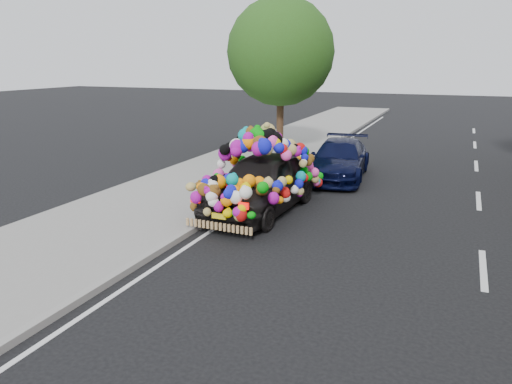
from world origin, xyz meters
TOP-DOWN VIEW (x-y plane):
  - ground at (0.00, 0.00)m, footprint 100.00×100.00m
  - sidewalk at (-4.30, 0.00)m, footprint 4.00×60.00m
  - kerb at (-2.35, 0.00)m, footprint 0.15×60.00m
  - lane_markings at (3.60, 0.00)m, footprint 6.00×50.00m
  - tree_near_sidewalk at (-3.80, 9.50)m, footprint 4.20×4.20m
  - plush_art_car at (-1.55, 1.87)m, footprint 2.29×4.59m
  - navy_sedan at (-0.59, 6.25)m, footprint 2.09×4.32m

SIDE VIEW (x-z plane):
  - ground at x=0.00m, z-range 0.00..0.00m
  - lane_markings at x=3.60m, z-range 0.00..0.01m
  - sidewalk at x=-4.30m, z-range 0.00..0.12m
  - kerb at x=-2.35m, z-range 0.00..0.13m
  - navy_sedan at x=-0.59m, z-range 0.00..1.21m
  - plush_art_car at x=-1.55m, z-range 0.02..2.14m
  - tree_near_sidewalk at x=-3.80m, z-range 0.96..7.09m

